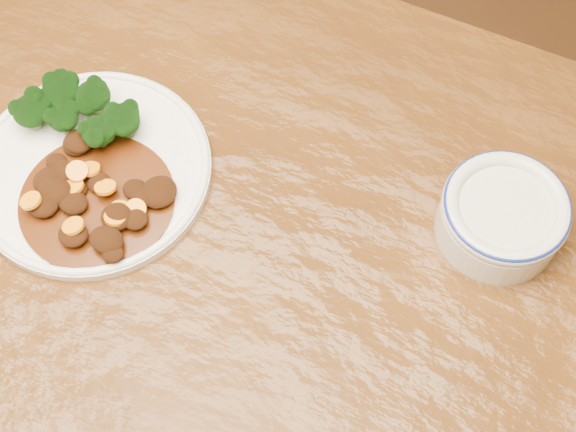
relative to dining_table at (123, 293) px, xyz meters
The scene contains 5 objects.
dining_table is the anchor object (origin of this frame).
dinner_plate 0.14m from the dining_table, 132.83° to the left, with size 0.25×0.25×0.02m.
broccoli_florets 0.20m from the dining_table, 131.61° to the left, with size 0.13×0.09×0.04m.
mince_stew 0.12m from the dining_table, 135.26° to the left, with size 0.16×0.16×0.03m.
dip_bowl 0.41m from the dining_table, 33.91° to the left, with size 0.13×0.13×0.06m.
Camera 1 is at (0.32, -0.21, 1.48)m, focal length 50.00 mm.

